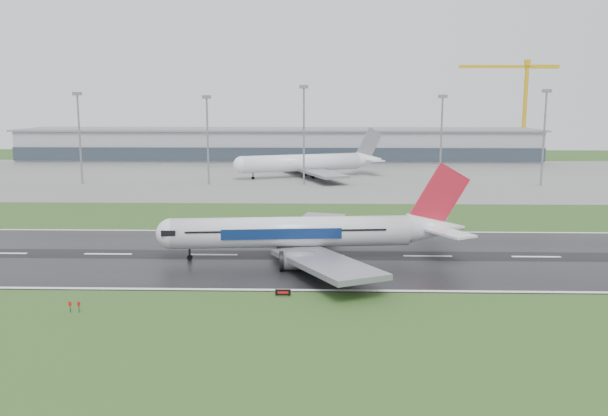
{
  "coord_description": "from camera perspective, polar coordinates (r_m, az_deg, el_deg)",
  "views": [
    {
      "loc": [
        19.98,
        -112.94,
        28.39
      ],
      "look_at": [
        16.64,
        12.0,
        7.0
      ],
      "focal_mm": 36.77,
      "sensor_mm": 36.0,
      "label": 1
    }
  ],
  "objects": [
    {
      "name": "floodmast_2",
      "position": [
        216.87,
        -8.81,
        5.98
      ],
      "size": [
        0.64,
        0.64,
        29.4
      ],
      "primitive_type": "cylinder",
      "color": "gray",
      "rests_on": "ground"
    },
    {
      "name": "floodmast_5",
      "position": [
        226.25,
        21.1,
        5.85
      ],
      "size": [
        0.64,
        0.64,
        31.36
      ],
      "primitive_type": "cylinder",
      "color": "gray",
      "rests_on": "ground"
    },
    {
      "name": "floodmast_1",
      "position": [
        228.93,
        -19.85,
        5.85
      ],
      "size": [
        0.64,
        0.64,
        30.49
      ],
      "primitive_type": "cylinder",
      "color": "gray",
      "rests_on": "ground"
    },
    {
      "name": "main_airliner",
      "position": [
        112.75,
        0.83,
        -0.49
      ],
      "size": [
        61.38,
        58.97,
        16.65
      ],
      "primitive_type": null,
      "rotation": [
        0.0,
        0.0,
        0.1
      ],
      "color": "silver",
      "rests_on": "runway"
    },
    {
      "name": "parked_airliner",
      "position": [
        236.32,
        0.33,
        5.0
      ],
      "size": [
        77.03,
        74.63,
        17.81
      ],
      "primitive_type": null,
      "rotation": [
        0.0,
        0.0,
        0.37
      ],
      "color": "white",
      "rests_on": "apron"
    },
    {
      "name": "runway_sign",
      "position": [
        92.82,
        -1.94,
        -7.77
      ],
      "size": [
        2.31,
        0.34,
        1.04
      ],
      "primitive_type": null,
      "rotation": [
        0.0,
        0.0,
        -0.04
      ],
      "color": "black",
      "rests_on": "ground"
    },
    {
      "name": "runway",
      "position": [
        118.14,
        -8.28,
        -4.27
      ],
      "size": [
        400.0,
        45.0,
        0.1
      ],
      "primitive_type": "cube",
      "color": "black",
      "rests_on": "ground"
    },
    {
      "name": "tower_crane",
      "position": [
        328.73,
        19.56,
        8.41
      ],
      "size": [
        49.26,
        5.49,
        48.22
      ],
      "primitive_type": null,
      "rotation": [
        0.0,
        0.0,
        0.06
      ],
      "color": "gold",
      "rests_on": "ground"
    },
    {
      "name": "floodmast_4",
      "position": [
        217.26,
        12.44,
        5.89
      ],
      "size": [
        0.64,
        0.64,
        29.57
      ],
      "primitive_type": "cylinder",
      "color": "gray",
      "rests_on": "ground"
    },
    {
      "name": "terminal",
      "position": [
        299.34,
        -2.31,
        5.7
      ],
      "size": [
        240.0,
        36.0,
        15.0
      ],
      "primitive_type": "cube",
      "color": "gray",
      "rests_on": "ground"
    },
    {
      "name": "apron",
      "position": [
        240.45,
        -3.25,
        2.93
      ],
      "size": [
        400.0,
        130.0,
        0.08
      ],
      "primitive_type": "cube",
      "color": "slate",
      "rests_on": "ground"
    },
    {
      "name": "floodmast_3",
      "position": [
        213.36,
        -0.01,
        6.48
      ],
      "size": [
        0.64,
        0.64,
        32.76
      ],
      "primitive_type": "cylinder",
      "color": "gray",
      "rests_on": "ground"
    },
    {
      "name": "ground",
      "position": [
        118.16,
        -8.28,
        -4.29
      ],
      "size": [
        520.0,
        520.0,
        0.0
      ],
      "primitive_type": "plane",
      "color": "#27481A",
      "rests_on": "ground"
    }
  ]
}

